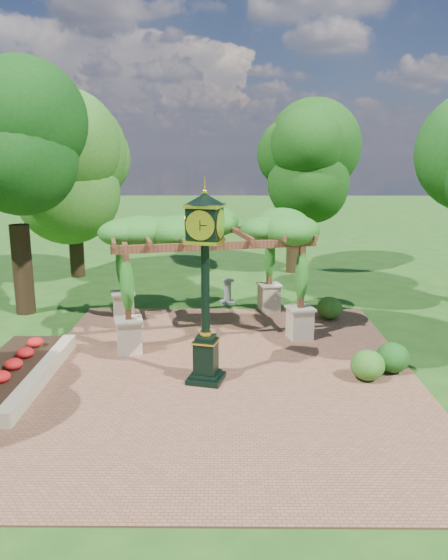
{
  "coord_description": "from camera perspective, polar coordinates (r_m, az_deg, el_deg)",
  "views": [
    {
      "loc": [
        0.12,
        -12.35,
        5.72
      ],
      "look_at": [
        0.0,
        2.5,
        2.2
      ],
      "focal_mm": 35.0,
      "sensor_mm": 36.0,
      "label": 1
    }
  ],
  "objects": [
    {
      "name": "shrub_back",
      "position": [
        19.23,
        10.96,
        -2.88
      ],
      "size": [
        1.1,
        1.1,
        0.78
      ],
      "primitive_type": "ellipsoid",
      "rotation": [
        0.0,
        0.0,
        -0.33
      ],
      "color": "#2E5D1B",
      "rests_on": "brick_plaza"
    },
    {
      "name": "sundial",
      "position": [
        20.91,
        0.39,
        -1.39
      ],
      "size": [
        0.61,
        0.61,
        0.93
      ],
      "rotation": [
        0.0,
        0.0,
        0.21
      ],
      "color": "gray",
      "rests_on": "ground"
    },
    {
      "name": "brick_plaza",
      "position": [
        14.52,
        -0.05,
        -9.79
      ],
      "size": [
        10.0,
        12.0,
        0.04
      ],
      "primitive_type": "cube",
      "color": "brown",
      "rests_on": "ground"
    },
    {
      "name": "pergola",
      "position": [
        17.26,
        -1.83,
        4.7
      ],
      "size": [
        6.78,
        5.1,
        3.81
      ],
      "rotation": [
        0.0,
        0.0,
        0.24
      ],
      "color": "beige",
      "rests_on": "brick_plaza"
    },
    {
      "name": "border_wall",
      "position": [
        14.76,
        -18.48,
        -9.35
      ],
      "size": [
        0.35,
        5.0,
        0.4
      ],
      "primitive_type": "cube",
      "color": "#C6B793",
      "rests_on": "ground"
    },
    {
      "name": "flower_bed",
      "position": [
        15.08,
        -21.75,
        -9.22
      ],
      "size": [
        1.5,
        5.0,
        0.36
      ],
      "primitive_type": "cube",
      "color": "red",
      "rests_on": "ground"
    },
    {
      "name": "shrub_mid",
      "position": [
        15.12,
        17.19,
        -7.75
      ],
      "size": [
        1.12,
        1.12,
        0.79
      ],
      "primitive_type": "ellipsoid",
      "rotation": [
        0.0,
        0.0,
        -0.34
      ],
      "color": "#164814",
      "rests_on": "brick_plaza"
    },
    {
      "name": "tree_west_near",
      "position": [
        20.29,
        -21.23,
        12.37
      ],
      "size": [
        4.33,
        4.33,
        8.29
      ],
      "color": "black",
      "rests_on": "ground"
    },
    {
      "name": "shrub_front",
      "position": [
        14.46,
        14.78,
        -8.6
      ],
      "size": [
        0.98,
        0.98,
        0.78
      ],
      "primitive_type": "ellipsoid",
      "rotation": [
        0.0,
        0.0,
        0.14
      ],
      "color": "#2C601B",
      "rests_on": "brick_plaza"
    },
    {
      "name": "pedestal_clock",
      "position": [
        13.2,
        -1.98,
        0.91
      ],
      "size": [
        1.15,
        1.15,
        4.82
      ],
      "rotation": [
        0.0,
        0.0,
        -0.24
      ],
      "color": "black",
      "rests_on": "brick_plaza"
    },
    {
      "name": "tree_north",
      "position": [
        26.07,
        7.45,
        11.58
      ],
      "size": [
        4.1,
        4.1,
        7.24
      ],
      "color": "#382716",
      "rests_on": "ground"
    },
    {
      "name": "ground",
      "position": [
        13.61,
        -0.09,
        -11.52
      ],
      "size": [
        120.0,
        120.0,
        0.0
      ],
      "primitive_type": "plane",
      "color": "#1E4714",
      "rests_on": "ground"
    },
    {
      "name": "tree_west_far",
      "position": [
        25.83,
        -15.65,
        11.13
      ],
      "size": [
        4.44,
        4.44,
        7.2
      ],
      "color": "#2E2112",
      "rests_on": "ground"
    }
  ]
}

